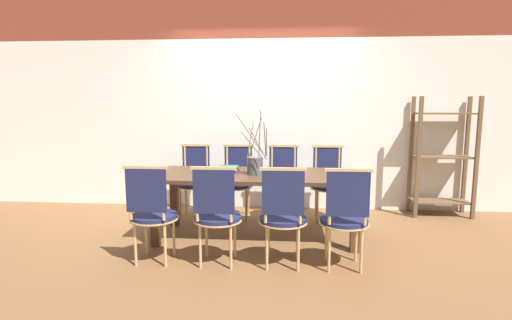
{
  "coord_description": "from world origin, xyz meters",
  "views": [
    {
      "loc": [
        0.35,
        -4.27,
        1.5
      ],
      "look_at": [
        0.0,
        0.0,
        0.87
      ],
      "focal_mm": 28.0,
      "sensor_mm": 36.0,
      "label": 1
    }
  ],
  "objects_px": {
    "chair_far_center": "(283,180)",
    "book_stack": "(230,169)",
    "dining_table": "(256,182)",
    "shelving_rack": "(443,157)",
    "chair_near_center": "(283,214)",
    "vase_centerpiece": "(255,165)"
  },
  "relations": [
    {
      "from": "chair_far_center",
      "to": "vase_centerpiece",
      "type": "bearing_deg",
      "value": 70.74
    },
    {
      "from": "dining_table",
      "to": "vase_centerpiece",
      "type": "height_order",
      "value": "vase_centerpiece"
    },
    {
      "from": "chair_far_center",
      "to": "book_stack",
      "type": "bearing_deg",
      "value": 48.72
    },
    {
      "from": "chair_far_center",
      "to": "book_stack",
      "type": "height_order",
      "value": "chair_far_center"
    },
    {
      "from": "chair_near_center",
      "to": "chair_far_center",
      "type": "xyz_separation_m",
      "value": [
        -0.02,
        1.58,
        0.0
      ]
    },
    {
      "from": "book_stack",
      "to": "chair_near_center",
      "type": "bearing_deg",
      "value": -55.75
    },
    {
      "from": "dining_table",
      "to": "vase_centerpiece",
      "type": "bearing_deg",
      "value": -99.35
    },
    {
      "from": "chair_far_center",
      "to": "book_stack",
      "type": "relative_size",
      "value": 3.99
    },
    {
      "from": "vase_centerpiece",
      "to": "book_stack",
      "type": "relative_size",
      "value": 2.92
    },
    {
      "from": "chair_far_center",
      "to": "shelving_rack",
      "type": "bearing_deg",
      "value": -172.01
    },
    {
      "from": "chair_far_center",
      "to": "dining_table",
      "type": "bearing_deg",
      "value": 70.24
    },
    {
      "from": "dining_table",
      "to": "shelving_rack",
      "type": "height_order",
      "value": "shelving_rack"
    },
    {
      "from": "chair_far_center",
      "to": "shelving_rack",
      "type": "xyz_separation_m",
      "value": [
        2.08,
        0.29,
        0.28
      ]
    },
    {
      "from": "chair_near_center",
      "to": "vase_centerpiece",
      "type": "height_order",
      "value": "vase_centerpiece"
    },
    {
      "from": "dining_table",
      "to": "book_stack",
      "type": "xyz_separation_m",
      "value": [
        -0.31,
        0.12,
        0.12
      ]
    },
    {
      "from": "chair_near_center",
      "to": "chair_far_center",
      "type": "bearing_deg",
      "value": 90.86
    },
    {
      "from": "shelving_rack",
      "to": "dining_table",
      "type": "bearing_deg",
      "value": -155.43
    },
    {
      "from": "shelving_rack",
      "to": "book_stack",
      "type": "bearing_deg",
      "value": -160.13
    },
    {
      "from": "dining_table",
      "to": "chair_near_center",
      "type": "bearing_deg",
      "value": -68.72
    },
    {
      "from": "dining_table",
      "to": "chair_far_center",
      "type": "height_order",
      "value": "chair_far_center"
    },
    {
      "from": "dining_table",
      "to": "shelving_rack",
      "type": "xyz_separation_m",
      "value": [
        2.37,
        1.08,
        0.15
      ]
    },
    {
      "from": "chair_near_center",
      "to": "book_stack",
      "type": "relative_size",
      "value": 3.99
    }
  ]
}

